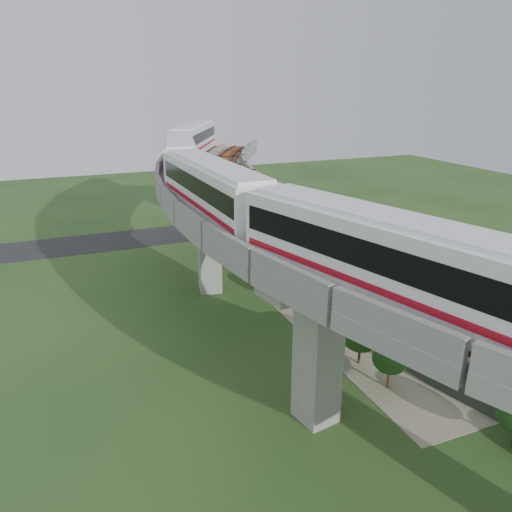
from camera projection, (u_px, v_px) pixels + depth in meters
The scene contains 15 objects.
ground at pixel (240, 341), 38.43m from camera, with size 160.00×160.00×0.00m, color #26491D.
dirt_lot at pixel (405, 320), 41.68m from camera, with size 18.00×26.00×0.04m, color gray.
asphalt_road at pixel (159, 236), 64.64m from camera, with size 60.00×8.00×0.03m, color #232326.
viaduct at pixel (287, 223), 36.82m from camera, with size 19.58×73.98×11.40m.
metro_train at pixel (221, 170), 39.25m from camera, with size 13.18×61.07×3.64m.
fence at pixel (349, 311), 41.67m from camera, with size 3.87×38.73×1.50m.
tree_0 at pixel (257, 230), 60.92m from camera, with size 2.60×2.60×2.90m.
tree_1 at pixel (264, 236), 56.43m from camera, with size 3.03×3.03×3.70m.
tree_2 at pixel (272, 266), 48.49m from camera, with size 2.37×2.37×2.98m.
tree_3 at pixel (296, 281), 43.73m from camera, with size 2.32×2.32×3.34m.
tree_4 at pixel (361, 335), 34.58m from camera, with size 2.83×2.83×3.50m.
tree_5 at pixel (390, 359), 31.79m from camera, with size 2.32×2.32×3.18m.
car_white at pixel (438, 321), 40.17m from camera, with size 1.44×3.58×1.22m, color silver.
car_red at pixel (458, 324), 39.66m from camera, with size 1.38×3.97×1.31m, color #A9260F.
car_dark at pixel (362, 315), 41.17m from camera, with size 1.76×4.34×1.26m, color black.
Camera 1 is at (-11.73, -32.06, 18.86)m, focal length 35.00 mm.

